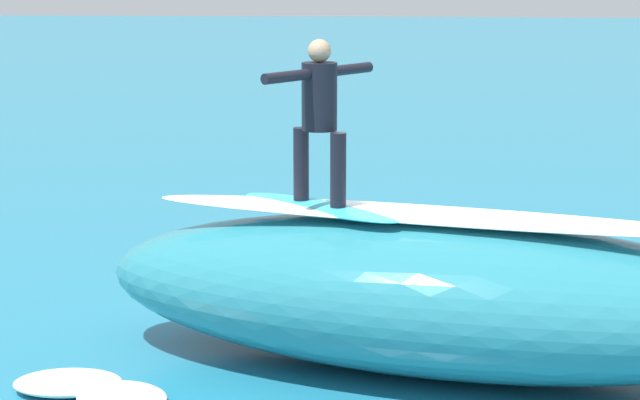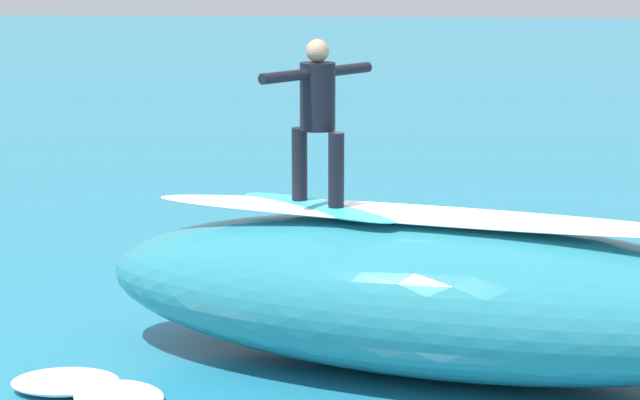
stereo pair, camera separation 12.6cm
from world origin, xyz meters
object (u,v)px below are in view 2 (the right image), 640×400
Objects in this scene: surfboard_riding at (318,207)px; surfboard_paddling at (322,259)px; surfer_paddling at (329,245)px; surfer_riding at (318,109)px.

surfboard_riding reaches higher than surfboard_paddling.
surfboard_paddling is 1.61× the size of surfer_paddling.
surfer_paddling reaches higher than surfboard_paddling.
surfboard_riding is 1.58× the size of surfer_paddling.
surfer_riding is at bearing 0.00° from surfboard_riding.
surfboard_riding is at bearing 49.23° from surfboard_paddling.
surfer_riding is 0.79× the size of surfboard_paddling.
surfboard_riding is at bearing 47.81° from surfer_paddling.
surfer_riding is 1.28× the size of surfer_paddling.
surfboard_paddling is at bearing -48.79° from surfboard_riding.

